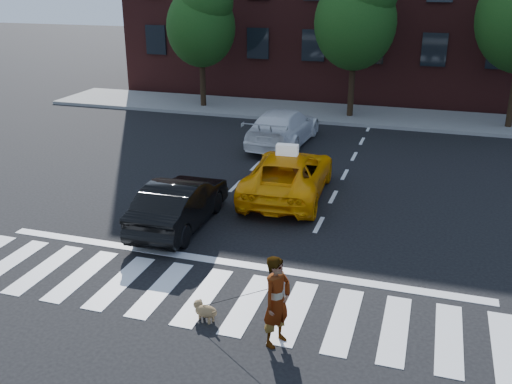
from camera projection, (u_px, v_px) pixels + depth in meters
The scene contains 12 objects.
ground at pixel (203, 296), 12.15m from camera, with size 120.00×120.00×0.00m, color black.
crosswalk at pixel (203, 296), 12.15m from camera, with size 13.00×2.40×0.01m, color silver.
stop_line at pixel (229, 262), 13.58m from camera, with size 12.00×0.30×0.01m, color silver.
sidewalk_far at pixel (341, 114), 27.72m from camera, with size 30.00×4.00×0.15m, color slate.
tree_left at pixel (201, 18), 27.66m from camera, with size 3.39×3.38×6.50m.
tree_mid at pixel (357, 12), 25.41m from camera, with size 3.69×3.69×7.10m.
taxi at pixel (288, 174), 17.49m from camera, with size 2.27×4.92×1.37m, color #FA9C05.
black_sedan at pixel (180, 203), 15.35m from camera, with size 1.41×4.03×1.33m, color black.
white_suv at pixel (283, 127), 22.79m from camera, with size 2.02×4.97×1.44m, color white.
woman at pixel (277, 301), 10.32m from camera, with size 0.65×0.42×1.77m, color #999999.
dog at pixel (204, 310), 11.28m from camera, with size 0.61×0.42×0.36m.
taxi_sign at pixel (287, 150), 17.01m from camera, with size 0.65×0.28×0.32m, color white.
Camera 1 is at (4.24, -9.73, 6.43)m, focal length 40.00 mm.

